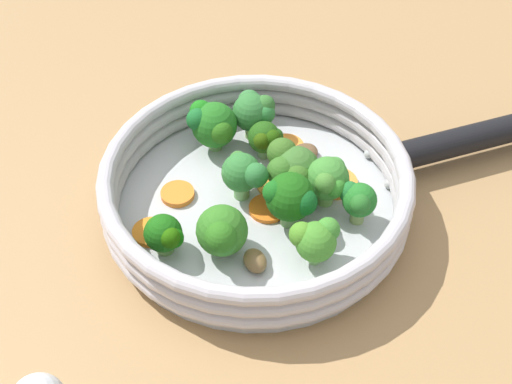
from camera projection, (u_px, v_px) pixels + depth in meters
ground_plane at (256, 212)px, 0.65m from camera, size 4.00×4.00×0.00m
skillet at (256, 208)px, 0.65m from camera, size 0.26×0.26×0.01m
skillet_rim_wall at (256, 186)px, 0.63m from camera, size 0.28×0.28×0.05m
skillet_handle at (484, 135)px, 0.69m from camera, size 0.14×0.19×0.03m
skillet_rivet_left at (389, 184)px, 0.65m from camera, size 0.01×0.01×0.01m
skillet_rivet_right at (369, 154)px, 0.68m from camera, size 0.01×0.01×0.01m
carrot_slice_0 at (304, 169)px, 0.67m from camera, size 0.05×0.05×0.00m
carrot_slice_1 at (336, 183)px, 0.66m from camera, size 0.05×0.05×0.00m
carrot_slice_2 at (151, 232)px, 0.62m from camera, size 0.04×0.04×0.00m
carrot_slice_3 at (265, 211)px, 0.63m from camera, size 0.05×0.05×0.00m
carrot_slice_4 at (178, 194)px, 0.65m from camera, size 0.04×0.04×0.01m
carrot_slice_5 at (286, 147)px, 0.69m from camera, size 0.04×0.04×0.01m
carrot_slice_6 at (278, 188)px, 0.65m from camera, size 0.04×0.04×0.00m
broccoli_floret_0 at (222, 233)px, 0.58m from camera, size 0.04×0.05×0.05m
broccoli_floret_1 at (212, 124)px, 0.67m from camera, size 0.05×0.04×0.05m
broccoli_floret_2 at (292, 169)px, 0.64m from camera, size 0.05×0.05×0.05m
broccoli_floret_3 at (316, 239)px, 0.58m from camera, size 0.04×0.04×0.04m
broccoli_floret_4 at (328, 179)px, 0.62m from camera, size 0.04×0.05×0.05m
broccoli_floret_5 at (266, 138)px, 0.67m from camera, size 0.03×0.03×0.04m
broccoli_floret_6 at (291, 197)px, 0.60m from camera, size 0.05×0.04×0.05m
broccoli_floret_7 at (358, 200)px, 0.61m from camera, size 0.04×0.03×0.04m
broccoli_floret_8 at (244, 171)px, 0.63m from camera, size 0.04×0.04×0.05m
broccoli_floret_9 at (254, 111)px, 0.69m from camera, size 0.04×0.04×0.05m
broccoli_floret_10 at (165, 235)px, 0.59m from camera, size 0.04×0.03×0.04m
mushroom_piece_0 at (255, 261)px, 0.59m from camera, size 0.03×0.03×0.01m
mushroom_piece_1 at (301, 154)px, 0.68m from camera, size 0.03×0.04×0.01m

